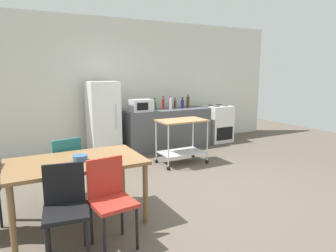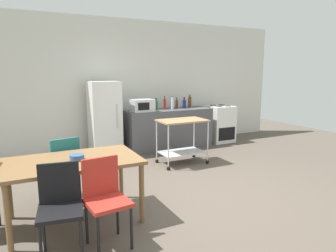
{
  "view_description": "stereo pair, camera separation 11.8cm",
  "coord_description": "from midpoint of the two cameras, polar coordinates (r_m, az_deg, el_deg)",
  "views": [
    {
      "loc": [
        -2.28,
        -3.43,
        1.75
      ],
      "look_at": [
        0.18,
        1.2,
        0.8
      ],
      "focal_mm": 32.33,
      "sensor_mm": 36.0,
      "label": 1
    },
    {
      "loc": [
        -2.18,
        -3.48,
        1.75
      ],
      "look_at": [
        0.18,
        1.2,
        0.8
      ],
      "focal_mm": 32.33,
      "sensor_mm": 36.0,
      "label": 2
    }
  ],
  "objects": [
    {
      "name": "ground_plane",
      "position": [
        4.47,
        5.76,
        -12.85
      ],
      "size": [
        12.0,
        12.0,
        0.0
      ],
      "primitive_type": "plane",
      "color": "brown"
    },
    {
      "name": "back_wall",
      "position": [
        7.02,
        -8.28,
        7.73
      ],
      "size": [
        8.4,
        0.12,
        2.9
      ],
      "primitive_type": "cube",
      "color": "silver",
      "rests_on": "ground_plane"
    },
    {
      "name": "kitchen_counter",
      "position": [
        6.94,
        0.59,
        -0.52
      ],
      "size": [
        2.0,
        0.64,
        0.9
      ],
      "primitive_type": "cube",
      "color": "#4C4C51",
      "rests_on": "ground_plane"
    },
    {
      "name": "dining_table",
      "position": [
        3.67,
        -16.57,
        -7.28
      ],
      "size": [
        1.5,
        0.9,
        0.75
      ],
      "color": "brown",
      "rests_on": "ground_plane"
    },
    {
      "name": "chair_teal",
      "position": [
        4.32,
        -18.39,
        -6.84
      ],
      "size": [
        0.47,
        0.47,
        0.89
      ],
      "rotation": [
        0.0,
        0.0,
        3.35
      ],
      "color": "#1E666B",
      "rests_on": "ground_plane"
    },
    {
      "name": "chair_red",
      "position": [
        3.17,
        -10.69,
        -12.81
      ],
      "size": [
        0.44,
        0.44,
        0.89
      ],
      "rotation": [
        0.0,
        0.0,
        0.11
      ],
      "color": "#B72D23",
      "rests_on": "ground_plane"
    },
    {
      "name": "chair_black",
      "position": [
        3.09,
        -18.64,
        -13.78
      ],
      "size": [
        0.45,
        0.45,
        0.89
      ],
      "rotation": [
        0.0,
        0.0,
        -0.15
      ],
      "color": "black",
      "rests_on": "ground_plane"
    },
    {
      "name": "stove_oven",
      "position": [
        7.71,
        10.14,
        0.43
      ],
      "size": [
        0.6,
        0.61,
        0.92
      ],
      "color": "white",
      "rests_on": "ground_plane"
    },
    {
      "name": "refrigerator",
      "position": [
        6.45,
        -11.34,
        1.39
      ],
      "size": [
        0.6,
        0.63,
        1.55
      ],
      "color": "white",
      "rests_on": "ground_plane"
    },
    {
      "name": "kitchen_cart",
      "position": [
        5.75,
        3.28,
        -1.55
      ],
      "size": [
        0.91,
        0.57,
        0.85
      ],
      "color": "#A37A51",
      "rests_on": "ground_plane"
    },
    {
      "name": "microwave",
      "position": [
        6.49,
        -4.31,
        3.88
      ],
      "size": [
        0.46,
        0.35,
        0.26
      ],
      "color": "silver",
      "rests_on": "kitchen_counter"
    },
    {
      "name": "bottle_wine",
      "position": [
        6.83,
        -1.73,
        3.99
      ],
      "size": [
        0.08,
        0.08,
        0.26
      ],
      "color": "#1E6628",
      "rests_on": "kitchen_counter"
    },
    {
      "name": "bottle_soda",
      "position": [
        6.82,
        -0.14,
        4.19
      ],
      "size": [
        0.06,
        0.06,
        0.3
      ],
      "color": "maroon",
      "rests_on": "kitchen_counter"
    },
    {
      "name": "bottle_sesame_oil",
      "position": [
        6.9,
        1.32,
        4.26
      ],
      "size": [
        0.06,
        0.06,
        0.29
      ],
      "color": "silver",
      "rests_on": "kitchen_counter"
    },
    {
      "name": "bottle_hot_sauce",
      "position": [
        7.03,
        2.15,
        4.19
      ],
      "size": [
        0.06,
        0.06,
        0.25
      ],
      "color": "#4C2D19",
      "rests_on": "kitchen_counter"
    },
    {
      "name": "bottle_olive_oil",
      "position": [
        7.06,
        3.55,
        4.2
      ],
      "size": [
        0.08,
        0.08,
        0.26
      ],
      "color": "navy",
      "rests_on": "kitchen_counter"
    },
    {
      "name": "bottle_sparkling_water",
      "position": [
        7.21,
        4.6,
        4.56
      ],
      "size": [
        0.07,
        0.07,
        0.31
      ],
      "color": "#4C2D19",
      "rests_on": "kitchen_counter"
    },
    {
      "name": "fruit_bowl",
      "position": [
        3.61,
        -15.89,
        -5.7
      ],
      "size": [
        0.16,
        0.16,
        0.06
      ],
      "primitive_type": "cylinder",
      "color": "#33598C",
      "rests_on": "dining_table"
    }
  ]
}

